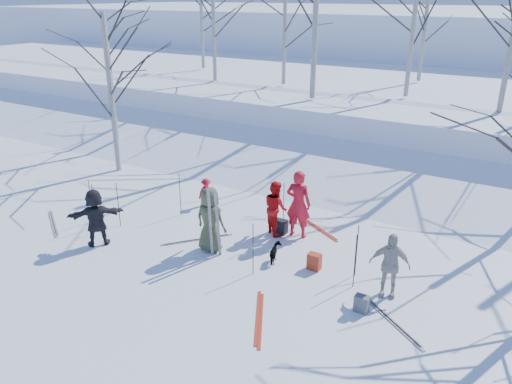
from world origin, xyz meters
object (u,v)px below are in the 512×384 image
Objects in this scene: skier_red_north at (298,204)px; backpack_red at (314,262)px; skier_olive_center at (210,220)px; dog at (275,254)px; skier_cream_east at (390,265)px; skier_grey_west at (96,217)px; backpack_grey at (362,304)px; skier_red_seated at (206,192)px; backpack_dark at (281,226)px; skier_redor_behind at (276,208)px.

skier_red_north is 1.99m from backpack_red.
skier_olive_center is 1.91m from dog.
skier_cream_east is 1.95m from backpack_red.
skier_grey_west is 7.20m from backpack_grey.
skier_red_seated reaches higher than dog.
backpack_red is at bearing -38.82° from backpack_dark.
skier_red_seated is at bearing -12.75° from skier_red_north.
skier_olive_center reaches higher than skier_grey_west.
dog is at bearing -168.86° from backpack_red.
skier_red_north is 3.81m from backpack_grey.
skier_cream_east reaches higher than backpack_grey.
skier_grey_west reaches higher than backpack_grey.
dog is 1.00m from backpack_red.
skier_cream_east is (3.05, -1.58, -0.20)m from skier_red_north.
skier_cream_east is at bearing 146.77° from skier_red_north.
skier_redor_behind is at bearing 144.92° from backpack_red.
skier_olive_center is 4.64m from skier_cream_east.
backpack_grey is at bearing 138.83° from dog.
backpack_dark is at bearing 142.67° from skier_cream_east.
dog is (1.78, 0.30, -0.63)m from skier_olive_center.
skier_olive_center is 2.49m from skier_red_north.
skier_red_seated is 3.79m from skier_grey_west.
skier_grey_west is 3.97× the size of backpack_dark.
backpack_dark is at bearing 170.68° from skier_grey_west.
backpack_grey is 4.04m from backpack_dark.
skier_redor_behind is at bearing -83.28° from dog.
skier_cream_east is (6.50, -2.01, 0.31)m from skier_red_seated.
backpack_red is at bearing -92.01° from skier_red_seated.
backpack_grey is at bearing -120.57° from skier_cream_east.
backpack_dark is (3.89, 3.15, -0.59)m from skier_grey_west.
skier_red_north is 3.35× the size of dog.
skier_cream_east reaches higher than skier_red_seated.
skier_cream_east is 3.86m from backpack_dark.
backpack_red is at bearing -179.00° from skier_redor_behind.
skier_red_north is 0.90m from backpack_dark.
dog is at bearing -171.32° from skier_olive_center.
skier_red_north is 5.43m from skier_grey_west.
skier_red_seated reaches higher than backpack_red.
skier_red_seated is at bearing 148.49° from skier_cream_east.
skier_cream_east is 2.65× the size of dog.
skier_grey_west reaches higher than dog.
skier_cream_east is at bearing -22.96° from backpack_dark.
skier_red_seated is (-3.46, 0.42, -0.51)m from skier_red_north.
skier_red_north is 0.67m from skier_redor_behind.
skier_redor_behind is 3.68× the size of backpack_red.
skier_olive_center reaches higher than backpack_red.
dog is at bearing 151.33° from skier_grey_west.
skier_grey_west is at bearing -2.79° from dog.
skier_redor_behind is 4.85m from skier_grey_west.
backpack_dark is at bearing -80.12° from skier_red_seated.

